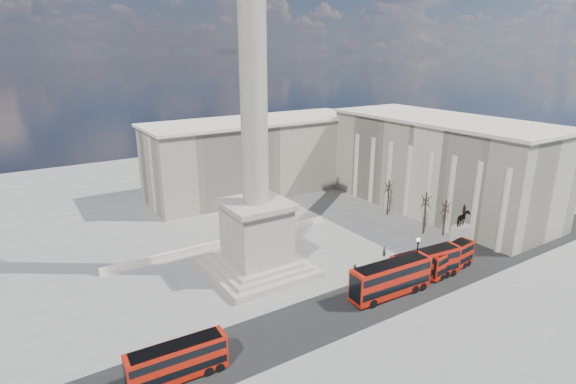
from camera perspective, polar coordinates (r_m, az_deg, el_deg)
The scene contains 18 objects.
ground at distance 63.53m, azimuth -1.66°, elevation -11.74°, with size 180.00×180.00×0.00m, color gray.
asphalt_road at distance 59.08m, azimuth 7.83°, elevation -14.34°, with size 120.00×9.00×0.01m, color black.
nelsons_column at distance 62.50m, azimuth -4.13°, elevation 0.61°, with size 14.00×14.00×49.85m.
balustrade_wall at distance 76.06m, azimuth -7.93°, elevation -6.32°, with size 40.00×0.60×1.10m, color beige.
building_east at distance 95.82m, azimuth 18.72°, elevation 3.43°, with size 19.00×46.00×18.60m.
building_northeast at distance 102.67m, azimuth -3.66°, elevation 4.64°, with size 51.00×17.00×16.60m.
red_bus_a at distance 47.99m, azimuth -13.80°, elevation -20.12°, with size 9.87×2.74×3.96m.
red_bus_b at distance 61.44m, azimuth 12.97°, elevation -10.63°, with size 11.92×3.33×4.78m.
red_bus_c at distance 66.70m, azimuth 17.09°, elevation -8.81°, with size 11.18×3.51×4.46m.
red_bus_d at distance 70.35m, azimuth 19.83°, elevation -7.94°, with size 9.86×3.32×3.92m.
victorian_lamp at distance 64.54m, azimuth 16.04°, elevation -7.93°, with size 0.59×0.59×6.89m.
equestrian_statue at distance 78.63m, azimuth 21.14°, elevation -4.95°, with size 3.60×2.70×7.60m.
bare_tree_near at distance 81.51m, azimuth 17.14°, elevation -0.95°, with size 1.84×1.84×8.07m.
bare_tree_mid at distance 82.16m, azimuth 19.42°, elevation -1.73°, with size 1.81×1.81×6.85m.
bare_tree_far at distance 89.50m, azimuth 12.70°, elevation 0.74°, with size 1.84×1.84×7.52m.
pedestrian_walking at distance 72.50m, azimuth 12.11°, elevation -7.48°, with size 0.66×0.43×1.80m, color #272A24.
pedestrian_standing at distance 72.95m, azimuth 16.67°, elevation -7.68°, with size 0.90×0.70×1.84m, color #272A24.
pedestrian_crossing at distance 67.03m, azimuth 8.50°, elevation -9.55°, with size 0.90×0.37×1.53m, color #272A24.
Camera 1 is at (-28.39, -47.69, 30.91)m, focal length 28.00 mm.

